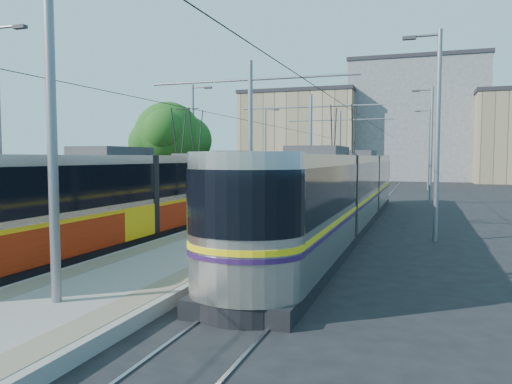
% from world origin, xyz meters
% --- Properties ---
extents(ground, '(160.00, 160.00, 0.00)m').
position_xyz_m(ground, '(0.00, 0.00, 0.00)').
color(ground, black).
rests_on(ground, ground).
extents(platform, '(4.00, 50.00, 0.30)m').
position_xyz_m(platform, '(0.00, 17.00, 0.15)').
color(platform, gray).
rests_on(platform, ground).
extents(tactile_strip_left, '(0.70, 50.00, 0.01)m').
position_xyz_m(tactile_strip_left, '(-1.45, 17.00, 0.30)').
color(tactile_strip_left, gray).
rests_on(tactile_strip_left, platform).
extents(tactile_strip_right, '(0.70, 50.00, 0.01)m').
position_xyz_m(tactile_strip_right, '(1.45, 17.00, 0.30)').
color(tactile_strip_right, gray).
rests_on(tactile_strip_right, platform).
extents(rails, '(8.71, 70.00, 0.03)m').
position_xyz_m(rails, '(0.00, 17.00, 0.02)').
color(rails, gray).
rests_on(rails, ground).
extents(tram_left, '(2.43, 30.41, 5.50)m').
position_xyz_m(tram_left, '(-3.60, 9.30, 1.71)').
color(tram_left, black).
rests_on(tram_left, ground).
extents(tram_right, '(2.43, 27.93, 5.50)m').
position_xyz_m(tram_right, '(3.60, 10.31, 1.86)').
color(tram_right, black).
rests_on(tram_right, ground).
extents(catenary, '(9.20, 70.00, 7.00)m').
position_xyz_m(catenary, '(0.00, 14.15, 4.52)').
color(catenary, gray).
rests_on(catenary, platform).
extents(street_lamps, '(15.18, 38.22, 8.00)m').
position_xyz_m(street_lamps, '(-0.00, 21.00, 4.18)').
color(street_lamps, gray).
rests_on(street_lamps, ground).
extents(shelter, '(0.64, 1.00, 2.16)m').
position_xyz_m(shelter, '(0.42, 13.37, 1.43)').
color(shelter, black).
rests_on(shelter, platform).
extents(tree, '(4.52, 4.18, 6.57)m').
position_xyz_m(tree, '(-7.46, 15.16, 4.44)').
color(tree, '#382314').
rests_on(tree, ground).
extents(building_left, '(16.32, 12.24, 12.65)m').
position_xyz_m(building_left, '(-10.00, 60.00, 6.34)').
color(building_left, tan).
rests_on(building_left, ground).
extents(building_centre, '(18.36, 14.28, 16.80)m').
position_xyz_m(building_centre, '(6.00, 64.00, 8.41)').
color(building_centre, gray).
rests_on(building_centre, ground).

